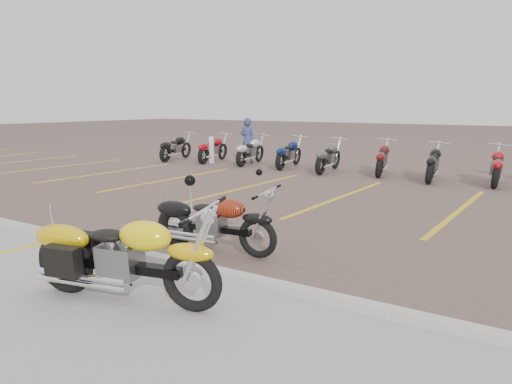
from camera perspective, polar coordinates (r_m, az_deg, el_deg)
ground at (r=8.63m, az=-1.41°, el=-4.77°), size 100.00×100.00×0.00m
curb at (r=7.13m, az=-10.72°, el=-7.64°), size 60.00×0.18×0.12m
parking_stripes at (r=12.05m, az=9.52°, el=-0.64°), size 38.00×5.50×0.01m
yellow_cruiser at (r=5.81m, az=-15.11°, el=-7.52°), size 2.35×0.67×0.98m
flame_cruiser at (r=7.51m, az=-5.03°, el=-3.72°), size 2.07×0.39×0.85m
person_a at (r=18.92m, az=-0.96°, el=5.91°), size 0.66×0.47×1.69m
bollard at (r=18.90m, az=-5.09°, el=4.81°), size 0.19×0.19×1.00m
bg_bike_row at (r=15.53m, az=19.61°, el=3.33°), size 20.81×2.09×1.10m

